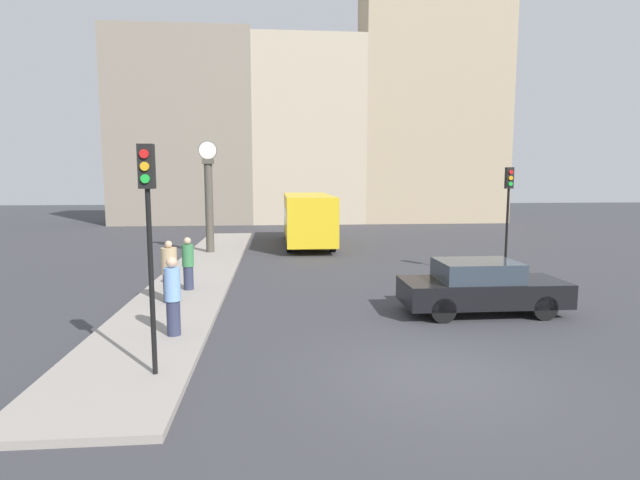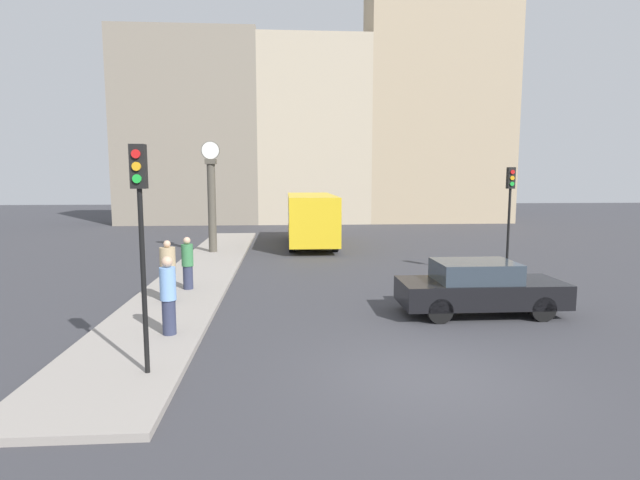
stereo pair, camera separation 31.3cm
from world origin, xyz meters
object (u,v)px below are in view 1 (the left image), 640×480
(sedan_car, at_px, (481,287))
(pedestrian_green_hoodie, at_px, (188,264))
(traffic_light_far, at_px, (508,199))
(pedestrian_tan_coat, at_px, (170,272))
(street_clock, at_px, (209,200))
(pedestrian_blue_stripe, at_px, (173,296))
(traffic_light_near, at_px, (148,213))
(bus_distant, at_px, (308,217))

(sedan_car, xyz_separation_m, pedestrian_green_hoodie, (-8.24, 3.03, 0.24))
(traffic_light_far, relative_size, pedestrian_tan_coat, 2.28)
(street_clock, xyz_separation_m, pedestrian_blue_stripe, (0.83, -12.67, -1.58))
(traffic_light_near, height_order, pedestrian_tan_coat, traffic_light_near)
(traffic_light_near, height_order, traffic_light_far, traffic_light_near)
(street_clock, xyz_separation_m, pedestrian_tan_coat, (0.12, -9.61, -1.62))
(sedan_car, distance_m, pedestrian_blue_stripe, 7.95)
(bus_distant, height_order, pedestrian_tan_coat, bus_distant)
(pedestrian_tan_coat, bearing_deg, pedestrian_green_hoodie, 81.31)
(sedan_car, height_order, pedestrian_tan_coat, pedestrian_tan_coat)
(traffic_light_near, xyz_separation_m, pedestrian_tan_coat, (-0.82, 5.30, -2.04))
(pedestrian_green_hoodie, relative_size, pedestrian_blue_stripe, 0.93)
(sedan_car, xyz_separation_m, traffic_light_far, (2.91, 4.69, 2.13))
(traffic_light_far, xyz_separation_m, pedestrian_green_hoodie, (-11.15, -1.67, -1.90))
(pedestrian_blue_stripe, bearing_deg, traffic_light_far, 30.56)
(traffic_light_near, distance_m, pedestrian_green_hoodie, 7.21)
(street_clock, relative_size, pedestrian_tan_coat, 2.96)
(traffic_light_near, relative_size, pedestrian_tan_coat, 2.33)
(pedestrian_green_hoodie, bearing_deg, pedestrian_blue_stripe, -84.29)
(traffic_light_near, xyz_separation_m, pedestrian_green_hoodie, (-0.57, 6.88, -2.08))
(sedan_car, bearing_deg, traffic_light_near, -153.31)
(sedan_car, relative_size, street_clock, 0.83)
(street_clock, relative_size, pedestrian_blue_stripe, 2.92)
(pedestrian_green_hoodie, height_order, pedestrian_tan_coat, pedestrian_tan_coat)
(traffic_light_near, relative_size, traffic_light_far, 1.02)
(traffic_light_far, distance_m, pedestrian_green_hoodie, 11.43)
(sedan_car, xyz_separation_m, pedestrian_tan_coat, (-8.49, 1.45, 0.27))
(street_clock, distance_m, pedestrian_green_hoodie, 8.20)
(bus_distant, height_order, traffic_light_near, traffic_light_near)
(traffic_light_near, bearing_deg, traffic_light_far, 38.95)
(bus_distant, distance_m, traffic_light_far, 11.52)
(pedestrian_tan_coat, bearing_deg, bus_distant, 69.45)
(bus_distant, distance_m, traffic_light_near, 18.32)
(sedan_car, distance_m, traffic_light_far, 5.92)
(bus_distant, height_order, pedestrian_blue_stripe, bus_distant)
(pedestrian_tan_coat, bearing_deg, street_clock, 90.71)
(traffic_light_near, distance_m, pedestrian_blue_stripe, 3.01)
(street_clock, height_order, pedestrian_green_hoodie, street_clock)
(sedan_car, height_order, pedestrian_green_hoodie, pedestrian_green_hoodie)
(street_clock, distance_m, pedestrian_tan_coat, 9.74)
(traffic_light_far, xyz_separation_m, pedestrian_blue_stripe, (-10.68, -6.31, -1.83))
(traffic_light_near, bearing_deg, pedestrian_tan_coat, 98.75)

